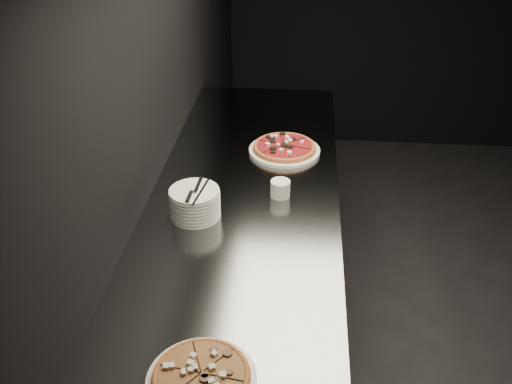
# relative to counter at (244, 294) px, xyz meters

# --- Properties ---
(wall_left) EXTENTS (0.02, 5.00, 2.80)m
(wall_left) POSITION_rel_counter_xyz_m (-0.37, 0.00, 0.94)
(wall_left) COLOR black
(wall_left) RESTS_ON floor
(counter) EXTENTS (0.74, 2.44, 0.92)m
(counter) POSITION_rel_counter_xyz_m (0.00, 0.00, 0.00)
(counter) COLOR slate
(counter) RESTS_ON floor
(pizza_mushroom) EXTENTS (0.29, 0.29, 0.03)m
(pizza_mushroom) POSITION_rel_counter_xyz_m (-0.01, -0.86, 0.48)
(pizza_mushroom) COLOR white
(pizza_mushroom) RESTS_ON counter
(pizza_tomato) EXTENTS (0.35, 0.35, 0.04)m
(pizza_tomato) POSITION_rel_counter_xyz_m (0.14, 0.44, 0.48)
(pizza_tomato) COLOR white
(pizza_tomato) RESTS_ON counter
(plate_stack) EXTENTS (0.18, 0.18, 0.11)m
(plate_stack) POSITION_rel_counter_xyz_m (-0.17, -0.10, 0.51)
(plate_stack) COLOR white
(plate_stack) RESTS_ON counter
(cutlery) EXTENTS (0.08, 0.19, 0.01)m
(cutlery) POSITION_rel_counter_xyz_m (-0.16, -0.12, 0.57)
(cutlery) COLOR silver
(cutlery) RESTS_ON plate_stack
(ramekin) EXTENTS (0.08, 0.08, 0.07)m
(ramekin) POSITION_rel_counter_xyz_m (0.14, 0.06, 0.50)
(ramekin) COLOR white
(ramekin) RESTS_ON counter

